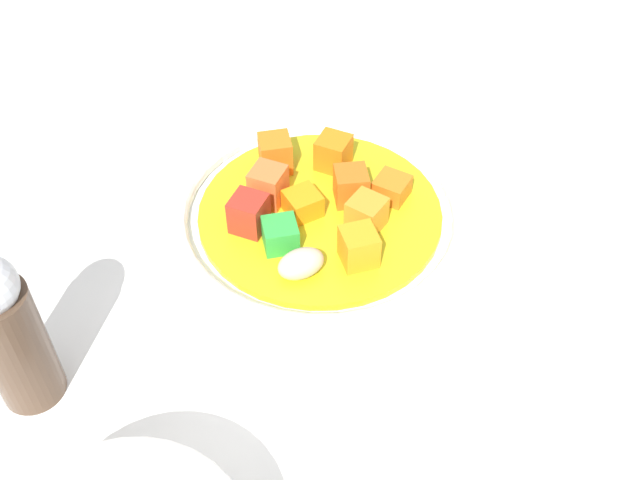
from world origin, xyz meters
The scene contains 4 objects.
ground_plane centered at (0.00, 0.00, -1.00)cm, with size 140.00×140.00×2.00cm, color silver.
soup_bowl_main centered at (-0.01, 0.01, 2.97)cm, with size 15.98×15.98×6.97cm.
spoon centered at (12.92, -6.74, 0.43)cm, with size 8.15×19.50×0.96cm.
pepper_shaker centered at (-5.88, 15.16, 4.66)cm, with size 3.12×3.12×9.36cm.
Camera 1 is at (-28.72, 3.62, 32.97)cm, focal length 43.04 mm.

